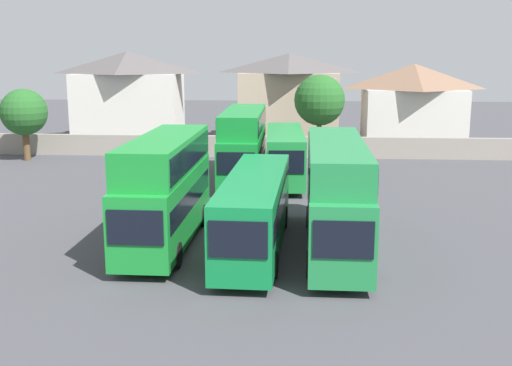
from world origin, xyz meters
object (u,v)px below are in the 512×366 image
(bus_2, at_px, (255,207))
(house_terrace_left, at_px, (128,95))
(tree_left_of_lot, at_px, (24,112))
(tree_behind_wall, at_px, (320,100))
(bus_1, at_px, (165,185))
(bus_5, at_px, (285,153))
(bus_4, at_px, (243,141))
(house_terrace_centre, at_px, (289,96))
(house_terrace_right, at_px, (413,103))
(bus_3, at_px, (336,190))

(bus_2, bearing_deg, house_terrace_left, -154.69)
(tree_left_of_lot, bearing_deg, tree_behind_wall, 12.78)
(bus_1, distance_m, bus_5, 15.56)
(tree_behind_wall, bearing_deg, bus_4, -113.79)
(bus_1, distance_m, bus_4, 14.95)
(bus_5, relative_size, tree_left_of_lot, 1.83)
(bus_1, distance_m, bus_2, 4.32)
(bus_5, height_order, tree_left_of_lot, tree_left_of_lot)
(tree_behind_wall, bearing_deg, house_terrace_centre, 108.95)
(bus_4, bearing_deg, house_terrace_right, 142.02)
(bus_1, xyz_separation_m, house_terrace_centre, (5.00, 35.66, 1.59))
(house_terrace_left, bearing_deg, house_terrace_centre, 3.53)
(house_terrace_right, bearing_deg, house_terrace_left, 179.08)
(tree_left_of_lot, bearing_deg, house_terrace_left, 67.80)
(bus_5, xyz_separation_m, house_terrace_centre, (-0.15, 21.00, 2.41))
(bus_1, xyz_separation_m, tree_left_of_lot, (-16.42, 21.90, 1.13))
(bus_2, xyz_separation_m, house_terrace_left, (-15.40, 35.18, 2.56))
(house_terrace_right, bearing_deg, bus_4, -127.35)
(bus_2, relative_size, house_terrace_centre, 1.18)
(bus_5, xyz_separation_m, tree_left_of_lot, (-21.57, 7.24, 1.96))
(house_terrace_right, height_order, tree_behind_wall, house_terrace_right)
(tree_left_of_lot, xyz_separation_m, tree_behind_wall, (24.25, 5.50, 0.70))
(house_terrace_left, height_order, house_terrace_right, house_terrace_left)
(bus_3, xyz_separation_m, tree_left_of_lot, (-24.24, 22.24, 1.19))
(bus_1, relative_size, house_terrace_left, 0.96)
(bus_1, height_order, house_terrace_left, house_terrace_left)
(house_terrace_left, bearing_deg, bus_4, -55.86)
(tree_behind_wall, bearing_deg, house_terrace_right, 36.31)
(house_terrace_centre, bearing_deg, bus_1, -97.98)
(bus_1, distance_m, house_terrace_centre, 36.04)
(bus_2, bearing_deg, bus_3, 94.44)
(tree_left_of_lot, bearing_deg, bus_3, -42.53)
(bus_2, bearing_deg, tree_left_of_lot, -135.73)
(house_terrace_left, bearing_deg, bus_1, -72.08)
(bus_4, bearing_deg, house_terrace_centre, 171.93)
(bus_5, relative_size, house_terrace_left, 1.00)
(tree_behind_wall, bearing_deg, bus_5, -101.90)
(house_terrace_centre, bearing_deg, bus_2, -91.27)
(house_terrace_centre, distance_m, tree_left_of_lot, 25.46)
(bus_2, xyz_separation_m, tree_left_of_lot, (-20.61, 22.41, 2.01))
(house_terrace_centre, distance_m, tree_behind_wall, 8.74)
(bus_1, xyz_separation_m, bus_5, (5.15, 14.66, -0.83))
(bus_4, bearing_deg, house_terrace_left, -146.50)
(house_terrace_left, xyz_separation_m, house_terrace_centre, (16.21, 1.00, -0.09))
(house_terrace_right, height_order, tree_left_of_lot, house_terrace_right)
(bus_1, height_order, bus_2, bus_1)
(bus_2, distance_m, house_terrace_right, 37.09)
(bus_3, bearing_deg, tree_left_of_lot, -132.06)
(bus_4, distance_m, tree_left_of_lot, 20.04)
(bus_2, bearing_deg, bus_1, -95.34)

